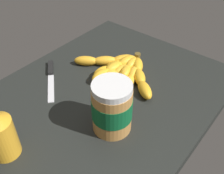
{
  "coord_description": "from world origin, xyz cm",
  "views": [
    {
      "loc": [
        38.74,
        38.8,
        51.81
      ],
      "look_at": [
        -4.89,
        3.52,
        4.62
      ],
      "focal_mm": 42.62,
      "sensor_mm": 36.0,
      "label": 1
    }
  ],
  "objects_px": {
    "banana_bunch": "(122,69)",
    "butter_knife": "(51,77)",
    "honey_bottle": "(0,134)",
    "peanut_butter_jar": "(112,107)"
  },
  "relations": [
    {
      "from": "peanut_butter_jar",
      "to": "honey_bottle",
      "type": "bearing_deg",
      "value": -33.34
    },
    {
      "from": "banana_bunch",
      "to": "peanut_butter_jar",
      "type": "distance_m",
      "value": 0.23
    },
    {
      "from": "honey_bottle",
      "to": "butter_knife",
      "type": "height_order",
      "value": "honey_bottle"
    },
    {
      "from": "banana_bunch",
      "to": "peanut_butter_jar",
      "type": "xyz_separation_m",
      "value": [
        0.2,
        0.12,
        0.05
      ]
    },
    {
      "from": "honey_bottle",
      "to": "butter_knife",
      "type": "xyz_separation_m",
      "value": [
        -0.25,
        -0.14,
        -0.06
      ]
    },
    {
      "from": "honey_bottle",
      "to": "butter_knife",
      "type": "bearing_deg",
      "value": -151.54
    },
    {
      "from": "peanut_butter_jar",
      "to": "butter_knife",
      "type": "distance_m",
      "value": 0.29
    },
    {
      "from": "peanut_butter_jar",
      "to": "butter_knife",
      "type": "relative_size",
      "value": 0.86
    },
    {
      "from": "banana_bunch",
      "to": "butter_knife",
      "type": "xyz_separation_m",
      "value": [
        0.16,
        -0.16,
        -0.01
      ]
    },
    {
      "from": "banana_bunch",
      "to": "peanut_butter_jar",
      "type": "bearing_deg",
      "value": 31.0
    }
  ]
}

